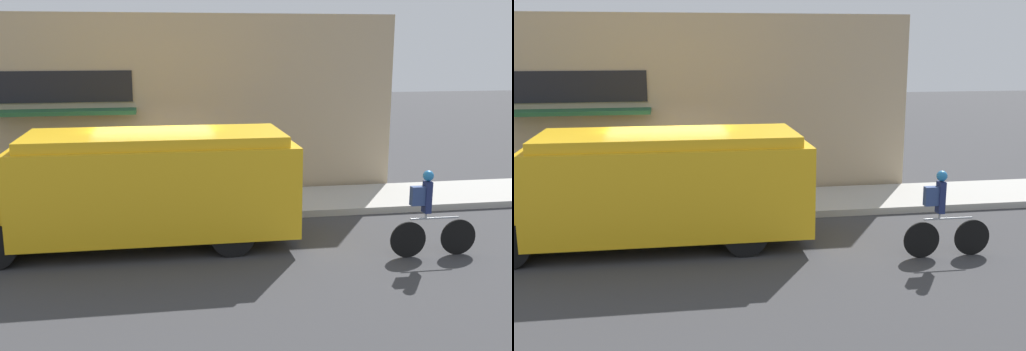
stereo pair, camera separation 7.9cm
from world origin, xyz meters
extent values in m
plane|color=#38383A|center=(0.00, 0.00, 0.00)|extent=(70.00, 70.00, 0.00)
cube|color=#ADAAA3|center=(0.00, 1.18, 0.08)|extent=(28.00, 2.35, 0.16)
cube|color=tan|center=(0.00, 2.56, 2.37)|extent=(12.90, 0.18, 4.74)
cube|color=black|center=(-2.14, 2.45, 2.94)|extent=(3.32, 0.05, 0.78)
cube|color=#235633|center=(-2.14, 2.08, 2.35)|extent=(3.49, 0.78, 0.10)
cube|color=yellow|center=(0.04, -1.30, 1.19)|extent=(5.45, 2.25, 1.77)
cube|color=yellow|center=(0.04, -1.30, 2.18)|extent=(5.01, 2.07, 0.21)
cube|color=red|center=(-1.44, 0.07, 1.28)|extent=(0.03, 0.44, 0.44)
cylinder|color=black|center=(-2.89, -0.33, 0.43)|extent=(0.86, 0.27, 0.86)
cylinder|color=black|center=(1.43, -0.37, 0.43)|extent=(0.86, 0.27, 0.86)
cylinder|color=black|center=(1.42, -2.25, 0.43)|extent=(0.86, 0.27, 0.86)
cylinder|color=black|center=(5.71, -2.93, 0.35)|extent=(0.70, 0.05, 0.70)
cylinder|color=black|center=(4.69, -2.92, 0.35)|extent=(0.70, 0.05, 0.70)
cylinder|color=#999EA3|center=(5.20, -2.92, 0.75)|extent=(0.97, 0.05, 0.04)
cylinder|color=#999EA3|center=(5.02, -2.92, 0.81)|extent=(0.04, 0.04, 0.12)
cube|color=navy|center=(5.02, -2.92, 1.17)|extent=(0.12, 0.20, 0.60)
sphere|color=#2375B7|center=(5.02, -2.92, 1.58)|extent=(0.20, 0.20, 0.20)
cube|color=navy|center=(4.83, -2.92, 1.20)|extent=(0.26, 0.14, 0.36)
cylinder|color=#38383D|center=(-0.46, 1.36, 0.57)|extent=(0.60, 0.60, 0.81)
cylinder|color=black|center=(-0.46, 1.36, 1.00)|extent=(0.61, 0.61, 0.04)
camera|label=1|loc=(0.02, -13.08, 3.99)|focal=42.00mm
camera|label=2|loc=(0.10, -13.10, 3.99)|focal=42.00mm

